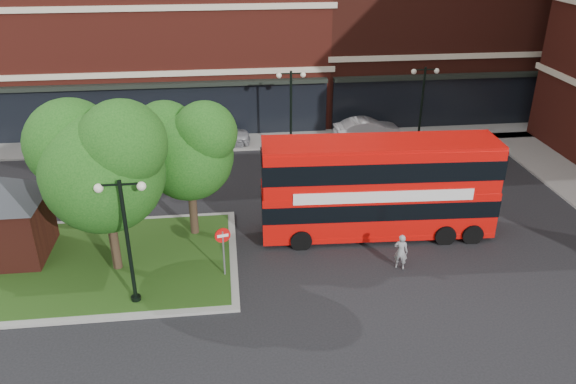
{
  "coord_description": "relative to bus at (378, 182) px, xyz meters",
  "views": [
    {
      "loc": [
        -1.89,
        -17.25,
        12.77
      ],
      "look_at": [
        0.69,
        4.82,
        2.0
      ],
      "focal_mm": 35.0,
      "sensor_mm": 36.0,
      "label": 1
    }
  ],
  "objects": [
    {
      "name": "no_entry_sign",
      "position": [
        -6.8,
        -2.74,
        -0.96
      ],
      "size": [
        0.61,
        0.18,
        2.22
      ],
      "rotation": [
        0.0,
        0.0,
        0.22
      ],
      "color": "slate",
      "rests_on": "ground"
    },
    {
      "name": "bus",
      "position": [
        0.0,
        0.0,
        0.0
      ],
      "size": [
        10.26,
        2.78,
        3.88
      ],
      "rotation": [
        0.0,
        0.0,
        -0.05
      ],
      "color": "red",
      "rests_on": "ground"
    },
    {
      "name": "pavement_far",
      "position": [
        -4.58,
        12.26,
        -2.49
      ],
      "size": [
        44.0,
        3.0,
        0.12
      ],
      "primitive_type": "cube",
      "color": "slate",
      "rests_on": "ground"
    },
    {
      "name": "lamp_far_right",
      "position": [
        5.42,
        10.26,
        0.28
      ],
      "size": [
        1.72,
        0.36,
        5.0
      ],
      "color": "black",
      "rests_on": "ground"
    },
    {
      "name": "lamp_island",
      "position": [
        -10.08,
        -4.04,
        0.28
      ],
      "size": [
        1.72,
        0.36,
        5.0
      ],
      "color": "black",
      "rests_on": "ground"
    },
    {
      "name": "tree_island_west",
      "position": [
        -11.18,
        -1.67,
        2.25
      ],
      "size": [
        5.4,
        4.71,
        7.21
      ],
      "color": "#2D2116",
      "rests_on": "ground"
    },
    {
      "name": "tree_island_east",
      "position": [
        -8.16,
        0.82,
        1.7
      ],
      "size": [
        4.46,
        3.9,
        6.29
      ],
      "color": "#2D2116",
      "rests_on": "ground"
    },
    {
      "name": "car_white",
      "position": [
        2.56,
        11.76,
        -1.84
      ],
      "size": [
        4.34,
        1.72,
        1.41
      ],
      "primitive_type": "imported",
      "rotation": [
        0.0,
        0.0,
        1.62
      ],
      "color": "silver",
      "rests_on": "ground"
    },
    {
      "name": "lamp_far_left",
      "position": [
        -2.58,
        10.26,
        0.28
      ],
      "size": [
        1.72,
        0.36,
        5.0
      ],
      "color": "black",
      "rests_on": "ground"
    },
    {
      "name": "car_silver",
      "position": [
        -7.18,
        11.76,
        -1.8
      ],
      "size": [
        4.47,
        1.96,
        1.5
      ],
      "primitive_type": "imported",
      "rotation": [
        0.0,
        0.0,
        1.61
      ],
      "color": "#ABADB3",
      "rests_on": "ground"
    },
    {
      "name": "ground",
      "position": [
        -4.58,
        -4.24,
        -2.55
      ],
      "size": [
        120.0,
        120.0,
        0.0
      ],
      "primitive_type": "plane",
      "color": "black",
      "rests_on": "ground"
    },
    {
      "name": "woman",
      "position": [
        0.28,
        -2.9,
        -1.78
      ],
      "size": [
        0.66,
        0.57,
        1.54
      ],
      "primitive_type": "imported",
      "rotation": [
        0.0,
        0.0,
        2.72
      ],
      "color": "gray",
      "rests_on": "ground"
    },
    {
      "name": "terrace_far_left",
      "position": [
        -12.58,
        19.76,
        4.45
      ],
      "size": [
        26.0,
        12.0,
        14.0
      ],
      "primitive_type": "cube",
      "color": "maroon",
      "rests_on": "ground"
    },
    {
      "name": "kiosk",
      "position": [
        -15.58,
        -0.24,
        -0.23
      ],
      "size": [
        6.51,
        6.51,
        3.6
      ],
      "color": "#471911",
      "rests_on": "traffic_island"
    },
    {
      "name": "traffic_island",
      "position": [
        -12.58,
        -1.24,
        -2.48
      ],
      "size": [
        12.6,
        7.6,
        0.15
      ],
      "color": "gray",
      "rests_on": "ground"
    }
  ]
}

